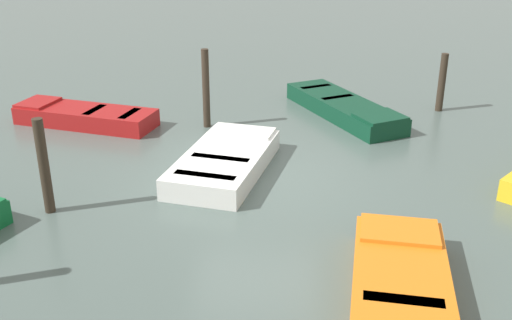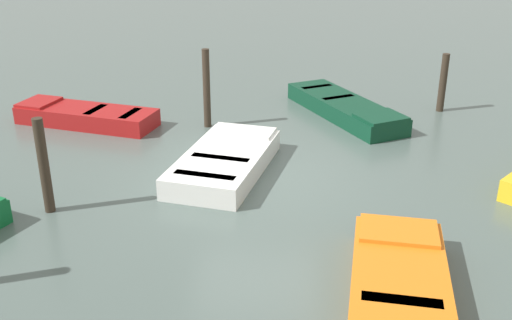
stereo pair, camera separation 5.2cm
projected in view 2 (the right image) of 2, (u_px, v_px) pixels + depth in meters
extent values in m
plane|color=#4C5B56|center=(256.00, 177.00, 11.35)|extent=(80.00, 80.00, 0.00)
cube|color=#0C3823|center=(344.00, 108.00, 14.63)|extent=(2.75, 3.90, 0.40)
cube|color=maroon|center=(344.00, 102.00, 14.58)|extent=(2.27, 3.28, 0.04)
cube|color=#0C3823|center=(381.00, 117.00, 13.29)|extent=(1.27, 1.20, 0.06)
cube|color=maroon|center=(338.00, 98.00, 14.80)|extent=(0.85, 0.58, 0.04)
cube|color=maroon|center=(317.00, 87.00, 15.68)|extent=(0.85, 0.58, 0.04)
cube|color=maroon|center=(87.00, 116.00, 14.04)|extent=(3.47, 1.86, 0.40)
cube|color=black|center=(86.00, 111.00, 13.98)|extent=(2.93, 1.51, 0.04)
cube|color=maroon|center=(39.00, 102.00, 14.31)|extent=(0.95, 1.09, 0.06)
cube|color=black|center=(95.00, 110.00, 13.90)|extent=(0.40, 0.83, 0.04)
cube|color=black|center=(130.00, 114.00, 13.64)|extent=(0.40, 0.83, 0.04)
cube|color=orange|center=(400.00, 301.00, 7.44)|extent=(1.72, 3.65, 0.40)
cube|color=black|center=(401.00, 291.00, 7.38)|extent=(1.37, 3.09, 0.04)
cube|color=orange|center=(399.00, 231.00, 8.59)|extent=(1.21, 0.92, 0.06)
cube|color=black|center=(402.00, 301.00, 7.13)|extent=(0.98, 0.33, 0.04)
cube|color=silver|center=(224.00, 163.00, 11.48)|extent=(2.10, 3.27, 0.40)
cube|color=#334772|center=(224.00, 156.00, 11.43)|extent=(1.68, 2.75, 0.04)
cube|color=silver|center=(243.00, 131.00, 12.43)|extent=(1.41, 0.94, 0.06)
cube|color=navy|center=(220.00, 158.00, 11.21)|extent=(1.14, 0.45, 0.04)
cube|color=navy|center=(205.00, 176.00, 10.48)|extent=(1.14, 0.45, 0.04)
cylinder|color=#33281E|center=(44.00, 166.00, 9.76)|extent=(0.17, 0.17, 1.65)
cylinder|color=#33281E|center=(207.00, 89.00, 13.63)|extent=(0.17, 0.17, 1.82)
cylinder|color=#33281E|center=(443.00, 83.00, 14.79)|extent=(0.18, 0.18, 1.45)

